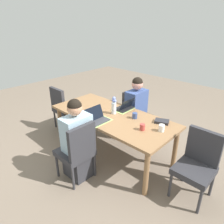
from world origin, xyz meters
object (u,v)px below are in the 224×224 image
Objects in this scene: laptop_far_left_mid at (125,107)px; coffee_mug_centre_left at (162,128)px; chair_near_left_near at (78,149)px; laptop_near_left_near at (97,118)px; person_far_left_mid at (136,112)px; coffee_mug_near_right at (135,116)px; dining_table at (112,119)px; chair_far_left_mid at (135,111)px; person_near_left_near at (78,144)px; flower_vase at (114,106)px; book_red_cover at (162,121)px; chair_head_right_right_near at (198,162)px; chair_head_left_left_far at (63,106)px; coffee_mug_near_left at (142,127)px.

laptop_far_left_mid is 0.87m from coffee_mug_centre_left.
chair_near_left_near is 0.55m from laptop_near_left_near.
person_far_left_mid is 13.39× the size of coffee_mug_near_right.
laptop_near_left_near is at bearing 103.29° from chair_near_left_near.
dining_table is 6.47× the size of laptop_near_left_near.
chair_far_left_mid is at bearing 98.69° from dining_table.
person_far_left_mid reaches higher than laptop_near_left_near.
coffee_mug_near_right reaches higher than dining_table.
person_near_left_near is at bearing -84.74° from chair_far_left_mid.
chair_far_left_mid is 0.79m from flower_vase.
chair_head_right_right_near is at bearing -41.02° from book_red_cover.
chair_head_left_left_far is at bearing 152.60° from chair_near_left_near.
coffee_mug_near_left is (0.65, -0.12, -0.09)m from flower_vase.
flower_vase is (-0.01, 0.06, 0.21)m from dining_table.
chair_head_left_left_far reaches higher than book_red_cover.
laptop_far_left_mid reaches higher than chair_near_left_near.
chair_head_left_left_far is at bearing 179.38° from coffee_mug_near_left.
chair_head_left_left_far is at bearing 153.32° from person_near_left_near.
chair_head_left_left_far and chair_head_right_right_near have the same top height.
flower_vase reaches higher than coffee_mug_near_right.
chair_head_left_left_far is (-1.34, 0.68, -0.03)m from person_near_left_near.
coffee_mug_near_right is (0.45, -0.60, 0.27)m from chair_far_left_mid.
person_far_left_mid is at bearing 92.46° from person_near_left_near.
flower_vase is 0.78m from book_red_cover.
coffee_mug_near_right is at bearing 172.48° from coffee_mug_centre_left.
laptop_far_left_mid is 3.29× the size of coffee_mug_centre_left.
coffee_mug_centre_left is at bearing 1.94° from flower_vase.
chair_near_left_near and chair_head_right_right_near have the same top height.
coffee_mug_centre_left is 0.26m from book_red_cover.
chair_head_left_left_far is 1.36m from laptop_near_left_near.
book_red_cover is at bearing 119.97° from coffee_mug_centre_left.
flower_vase reaches higher than book_red_cover.
coffee_mug_near_right is at bearing 15.54° from flower_vase.
coffee_mug_near_left is (0.65, 0.25, 0.00)m from laptop_near_left_near.
chair_head_right_right_near reaches higher than coffee_mug_near_right.
chair_near_left_near is 1.48m from person_far_left_mid.
coffee_mug_near_right is at bearing 75.52° from chair_near_left_near.
laptop_near_left_near is 0.70m from coffee_mug_near_left.
person_far_left_mid reaches higher than book_red_cover.
coffee_mug_near_left is at bearing -169.05° from chair_head_right_right_near.
person_far_left_mid is at bearing 96.68° from laptop_far_left_mid.
chair_head_left_left_far is 4.50× the size of book_red_cover.
person_near_left_near is 1.48m from chair_far_left_mid.
person_far_left_mid is 1.48m from chair_head_left_left_far.
chair_head_left_left_far is 1.98m from coffee_mug_near_left.
person_far_left_mid is at bearing 95.26° from chair_near_left_near.
person_far_left_mid reaches higher than coffee_mug_near_right.
dining_table is at bearing -178.78° from book_red_cover.
chair_far_left_mid is 1.00× the size of chair_head_right_right_near.
chair_head_right_right_near is 4.50× the size of book_red_cover.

